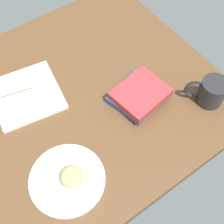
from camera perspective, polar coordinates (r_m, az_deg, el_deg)
The scene contains 8 objects.
dining_table at distance 110.37cm, azimuth -8.50°, elevation 1.24°, with size 110.00×90.00×4.00cm, color brown.
round_plate at distance 94.95cm, azimuth -8.41°, elevation -12.46°, with size 23.17×23.17×1.40cm, color white.
scone_pastry at distance 91.93cm, azimuth -7.58°, elevation -11.93°, with size 7.09×6.90×4.51cm, color tan.
square_plate at distance 112.56cm, azimuth -15.75°, elevation 3.13°, with size 23.01×23.01×1.60cm, color white.
sauce_cup at distance 108.50cm, azimuth -13.86°, elevation 2.67°, with size 4.49×4.49×2.08cm.
breakfast_wrap at distance 111.71cm, azimuth -17.86°, elevation 5.09°, with size 6.23×6.23×11.48cm, color #F1E5BC.
book_stack at distance 106.34cm, azimuth 5.07°, elevation 3.25°, with size 20.65×19.35×5.60cm.
coffee_mug at distance 109.42cm, azimuth 18.09°, elevation 3.65°, with size 12.26×11.44×9.68cm.
Camera 1 is at (-21.39, -58.05, 93.40)cm, focal length 48.66 mm.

